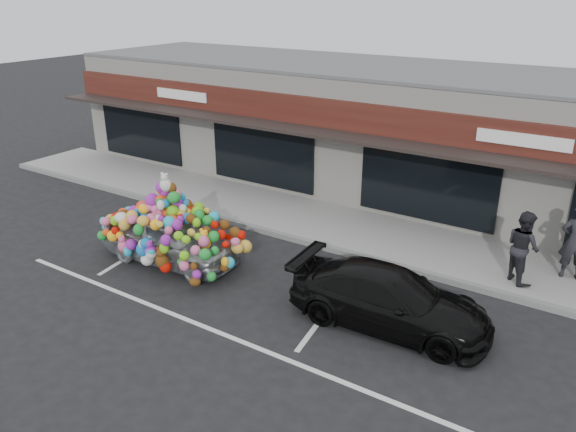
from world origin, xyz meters
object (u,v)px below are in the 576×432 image
Objects in this scene: toy_car at (170,233)px; black_sedan at (389,299)px; pedestrian_b at (523,247)px; pedestrian_a at (575,242)px.

black_sedan is at bearing -90.84° from toy_car.
toy_car reaches higher than pedestrian_b.
pedestrian_a is at bearing -95.78° from pedestrian_b.
black_sedan is at bearing 103.22° from pedestrian_b.
toy_car is 2.32× the size of pedestrian_b.
black_sedan is 5.18m from pedestrian_a.
black_sedan is 3.89m from pedestrian_b.
toy_car reaches higher than black_sedan.
toy_car is 2.18× the size of pedestrian_a.
toy_car is at bearing 90.05° from black_sedan.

